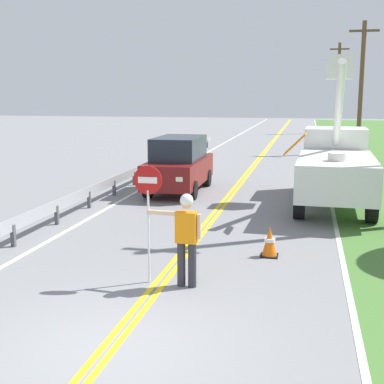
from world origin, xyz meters
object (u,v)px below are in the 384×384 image
flagger_worker (186,234)px  oncoming_suv_nearest (179,164)px  utility_pole_mid (361,85)px  utility_pole_far (338,86)px  stop_sign_paddle (148,198)px  utility_bucket_truck (335,163)px  traffic_cone_lead (270,242)px

flagger_worker → oncoming_suv_nearest: size_ratio=0.39×
flagger_worker → utility_pole_mid: 26.43m
utility_pole_far → stop_sign_paddle: bearing=-97.2°
utility_pole_mid → utility_pole_far: (-0.51, 18.55, 0.22)m
stop_sign_paddle → utility_pole_far: size_ratio=0.27×
flagger_worker → stop_sign_paddle: 1.02m
utility_bucket_truck → traffic_cone_lead: size_ratio=9.82×
stop_sign_paddle → flagger_worker: bearing=-4.6°
utility_pole_mid → utility_pole_far: utility_pole_far is taller
flagger_worker → stop_sign_paddle: (-0.77, 0.06, 0.66)m
stop_sign_paddle → oncoming_suv_nearest: bearing=100.5°
utility_pole_far → utility_pole_mid: bearing=-88.4°
utility_pole_mid → traffic_cone_lead: 24.04m
utility_bucket_truck → utility_pole_mid: (2.20, 16.91, 2.87)m
oncoming_suv_nearest → utility_pole_far: size_ratio=0.54×
utility_pole_far → traffic_cone_lead: 42.28m
flagger_worker → utility_pole_far: bearing=83.8°
flagger_worker → utility_pole_mid: (5.33, 25.68, 3.22)m
flagger_worker → stop_sign_paddle: bearing=175.4°
utility_pole_mid → utility_pole_far: 18.55m
utility_pole_mid → utility_bucket_truck: bearing=-97.4°
flagger_worker → traffic_cone_lead: (1.43, 2.29, -0.71)m
stop_sign_paddle → traffic_cone_lead: size_ratio=3.33×
traffic_cone_lead → utility_pole_far: bearing=85.4°
oncoming_suv_nearest → flagger_worker: bearing=-75.3°
utility_pole_mid → traffic_cone_lead: (-3.90, -23.40, -3.93)m
flagger_worker → traffic_cone_lead: flagger_worker is taller
oncoming_suv_nearest → traffic_cone_lead: oncoming_suv_nearest is taller
flagger_worker → utility_pole_mid: size_ratio=0.22×
utility_bucket_truck → oncoming_suv_nearest: utility_bucket_truck is taller
utility_bucket_truck → oncoming_suv_nearest: bearing=169.5°
flagger_worker → utility_bucket_truck: utility_bucket_truck is taller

